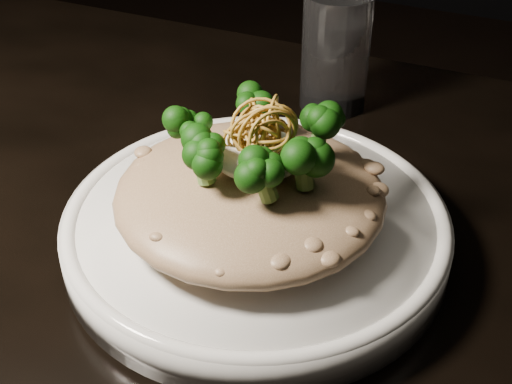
{
  "coord_description": "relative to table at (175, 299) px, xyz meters",
  "views": [
    {
      "loc": [
        0.26,
        -0.4,
        1.14
      ],
      "look_at": [
        0.08,
        0.01,
        0.81
      ],
      "focal_mm": 50.0,
      "sensor_mm": 36.0,
      "label": 1
    }
  ],
  "objects": [
    {
      "name": "table",
      "position": [
        0.0,
        0.0,
        0.0
      ],
      "size": [
        1.1,
        0.8,
        0.75
      ],
      "color": "black",
      "rests_on": "ground"
    },
    {
      "name": "shallots",
      "position": [
        0.08,
        0.01,
        0.2
      ],
      "size": [
        0.06,
        0.06,
        0.04
      ],
      "primitive_type": null,
      "color": "brown",
      "rests_on": "cheese"
    },
    {
      "name": "plate",
      "position": [
        0.08,
        0.01,
        0.1
      ],
      "size": [
        0.31,
        0.31,
        0.03
      ],
      "primitive_type": "cylinder",
      "color": "silver",
      "rests_on": "table"
    },
    {
      "name": "drinking_glass",
      "position": [
        0.06,
        0.27,
        0.15
      ],
      "size": [
        0.08,
        0.08,
        0.13
      ],
      "primitive_type": "cylinder",
      "rotation": [
        0.0,
        0.0,
        -0.05
      ],
      "color": "silver",
      "rests_on": "table"
    },
    {
      "name": "broccoli",
      "position": [
        0.07,
        0.02,
        0.19
      ],
      "size": [
        0.14,
        0.14,
        0.05
      ],
      "primitive_type": null,
      "color": "black",
      "rests_on": "risotto"
    },
    {
      "name": "risotto",
      "position": [
        0.07,
        0.01,
        0.14
      ],
      "size": [
        0.21,
        0.21,
        0.05
      ],
      "primitive_type": "ellipsoid",
      "color": "brown",
      "rests_on": "plate"
    },
    {
      "name": "cheese",
      "position": [
        0.08,
        0.01,
        0.17
      ],
      "size": [
        0.07,
        0.07,
        0.02
      ],
      "primitive_type": "ellipsoid",
      "color": "white",
      "rests_on": "risotto"
    }
  ]
}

